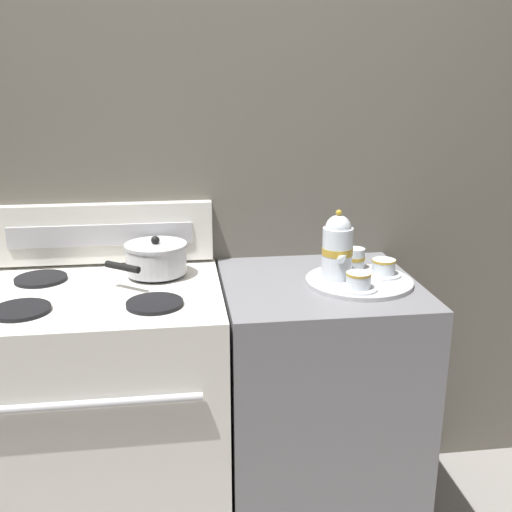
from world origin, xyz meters
TOP-DOWN VIEW (x-y plane):
  - wall_back at (0.00, 0.33)m, footprint 6.00×0.05m
  - stove at (-0.32, -0.00)m, footprint 0.78×0.63m
  - control_panel at (-0.32, 0.28)m, footprint 0.76×0.05m
  - side_counter at (0.39, 0.00)m, footprint 0.62×0.61m
  - saucepan at (-0.13, 0.13)m, footprint 0.26×0.28m
  - serving_tray at (0.51, -0.03)m, footprint 0.34×0.34m
  - teapot at (0.44, -0.01)m, footprint 0.10×0.16m
  - teacup_left at (0.48, -0.12)m, footprint 0.12×0.12m
  - teacup_right at (0.60, 0.00)m, footprint 0.12×0.12m
  - creamer_jug at (0.53, 0.09)m, footprint 0.07×0.07m

SIDE VIEW (x-z plane):
  - side_counter at x=0.39m, z-range 0.00..0.91m
  - stove at x=-0.32m, z-range 0.00..0.92m
  - serving_tray at x=0.51m, z-range 0.91..0.93m
  - teacup_left at x=0.48m, z-range 0.93..0.98m
  - teacup_right at x=0.60m, z-range 0.93..0.98m
  - creamer_jug at x=0.53m, z-range 0.93..1.00m
  - saucepan at x=-0.13m, z-range 0.91..1.04m
  - control_panel at x=-0.32m, z-range 0.92..1.13m
  - teapot at x=0.44m, z-range 0.92..1.14m
  - wall_back at x=0.00m, z-range 0.00..2.20m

